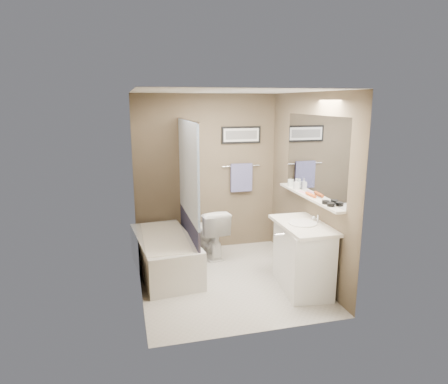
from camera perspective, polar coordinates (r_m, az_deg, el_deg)
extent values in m
plane|color=beige|center=(5.35, 0.41, -12.46)|extent=(2.50, 2.50, 0.00)
cube|color=white|center=(4.83, 0.46, 13.97)|extent=(2.20, 2.50, 0.04)
cube|color=brown|center=(6.13, -2.52, 2.63)|extent=(2.20, 0.04, 2.40)
cube|color=brown|center=(3.82, 5.18, -3.73)|extent=(2.20, 0.04, 2.40)
cube|color=brown|center=(4.80, -12.13, -0.52)|extent=(0.04, 2.50, 2.40)
cube|color=brown|center=(5.33, 11.73, 0.82)|extent=(0.04, 2.50, 2.40)
cube|color=beige|center=(5.33, -12.40, -1.41)|extent=(0.02, 1.55, 2.00)
cylinder|color=silver|center=(5.25, -5.28, 10.22)|extent=(0.02, 1.55, 0.02)
cube|color=white|center=(5.31, -5.13, 3.20)|extent=(0.03, 1.45, 1.28)
cube|color=#28294B|center=(5.51, -4.96, -5.23)|extent=(0.03, 1.45, 0.36)
cube|color=silver|center=(5.13, 12.78, 5.08)|extent=(0.02, 1.60, 1.00)
cube|color=silver|center=(5.20, 11.96, -0.62)|extent=(0.12, 1.60, 0.03)
cylinder|color=silver|center=(6.23, 2.46, 3.74)|extent=(0.60, 0.02, 0.02)
cube|color=#888BC6|center=(6.24, 2.50, 2.08)|extent=(0.34, 0.05, 0.44)
cube|color=black|center=(6.19, 2.46, 8.15)|extent=(0.62, 0.02, 0.26)
cube|color=white|center=(6.18, 2.50, 8.14)|extent=(0.56, 0.00, 0.20)
cube|color=#595959|center=(6.17, 2.51, 8.14)|extent=(0.50, 0.00, 0.13)
cube|color=silver|center=(4.08, 12.52, -5.85)|extent=(0.80, 0.02, 2.00)
cylinder|color=silver|center=(3.99, 7.93, -6.08)|extent=(0.10, 0.02, 0.02)
cube|color=silver|center=(5.54, -8.43, -8.87)|extent=(0.86, 1.57, 0.50)
cube|color=white|center=(5.45, -8.52, -6.42)|extent=(0.56, 1.36, 0.02)
imported|color=white|center=(6.01, -2.02, -5.75)|extent=(0.51, 0.77, 0.74)
cube|color=white|center=(5.08, 11.17, -9.20)|extent=(0.59, 0.95, 0.80)
cube|color=white|center=(4.93, 11.28, -4.69)|extent=(0.54, 0.96, 0.04)
cylinder|color=white|center=(4.92, 11.18, -4.39)|extent=(0.34, 0.34, 0.01)
cylinder|color=silver|center=(5.00, 13.28, -3.72)|extent=(0.02, 0.02, 0.10)
sphere|color=silver|center=(5.09, 12.75, -3.63)|extent=(0.05, 0.05, 0.05)
cylinder|color=black|center=(4.71, 15.02, -1.76)|extent=(0.09, 0.09, 0.04)
cylinder|color=black|center=(4.81, 14.33, -1.42)|extent=(0.09, 0.09, 0.04)
cylinder|color=#C94F1C|center=(5.13, 12.31, -0.38)|extent=(0.05, 0.22, 0.04)
cube|color=#F897BF|center=(5.35, 11.14, 0.00)|extent=(0.04, 0.16, 0.01)
cylinder|color=silver|center=(5.68, 9.50, 1.29)|extent=(0.08, 0.08, 0.10)
imported|color=#999999|center=(5.51, 10.30, 1.14)|extent=(0.07, 0.07, 0.15)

